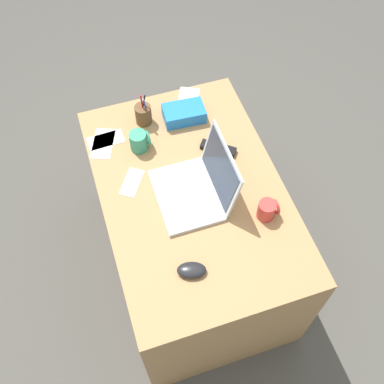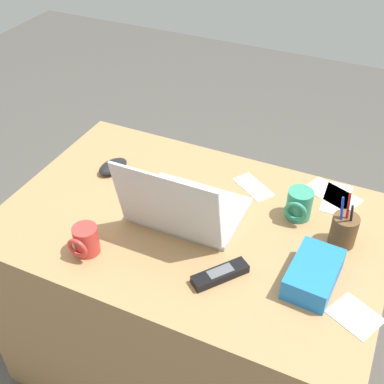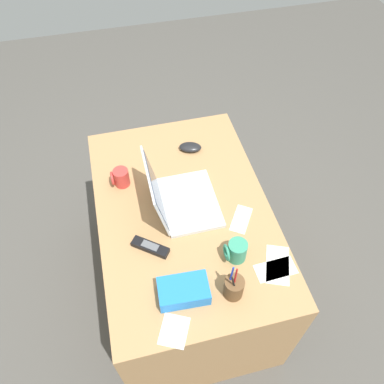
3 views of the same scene
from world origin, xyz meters
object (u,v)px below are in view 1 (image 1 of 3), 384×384
(cordless_phone, at_px, (218,148))
(snack_bag, at_px, (184,113))
(computer_mouse, at_px, (192,270))
(coffee_mug_white, at_px, (139,141))
(pen_holder, at_px, (143,114))
(coffee_mug_tall, at_px, (267,210))
(laptop, at_px, (197,187))

(cordless_phone, bearing_deg, snack_bag, -158.93)
(cordless_phone, xyz_separation_m, snack_bag, (-0.23, -0.09, 0.02))
(computer_mouse, relative_size, coffee_mug_white, 1.17)
(computer_mouse, relative_size, pen_holder, 0.62)
(pen_holder, xyz_separation_m, snack_bag, (0.04, 0.18, -0.02))
(coffee_mug_white, distance_m, snack_bag, 0.26)
(coffee_mug_tall, xyz_separation_m, pen_holder, (-0.64, -0.34, 0.01))
(coffee_mug_white, bearing_deg, cordless_phone, 69.80)
(coffee_mug_white, xyz_separation_m, snack_bag, (-0.11, 0.24, -0.02))
(cordless_phone, relative_size, snack_bag, 0.81)
(cordless_phone, distance_m, pen_holder, 0.38)
(laptop, height_order, coffee_mug_tall, laptop)
(laptop, height_order, snack_bag, laptop)
(computer_mouse, height_order, coffee_mug_tall, coffee_mug_tall)
(laptop, bearing_deg, cordless_phone, 139.18)
(coffee_mug_white, height_order, pen_holder, pen_holder)
(cordless_phone, bearing_deg, laptop, -40.82)
(laptop, height_order, pen_holder, laptop)
(laptop, xyz_separation_m, coffee_mug_tall, (0.19, 0.23, -0.01))
(coffee_mug_tall, distance_m, pen_holder, 0.72)
(coffee_mug_tall, xyz_separation_m, cordless_phone, (-0.38, -0.07, -0.03))
(coffee_mug_tall, distance_m, snack_bag, 0.62)
(pen_holder, height_order, snack_bag, pen_holder)
(computer_mouse, bearing_deg, coffee_mug_white, -159.91)
(laptop, xyz_separation_m, pen_holder, (-0.45, -0.11, -0.00))
(laptop, relative_size, cordless_phone, 2.14)
(pen_holder, bearing_deg, coffee_mug_tall, 27.84)
(cordless_phone, height_order, snack_bag, snack_bag)
(coffee_mug_tall, bearing_deg, coffee_mug_white, -141.42)
(computer_mouse, xyz_separation_m, snack_bag, (-0.74, 0.21, 0.02))
(coffee_mug_tall, relative_size, pen_holder, 0.49)
(laptop, distance_m, cordless_phone, 0.25)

